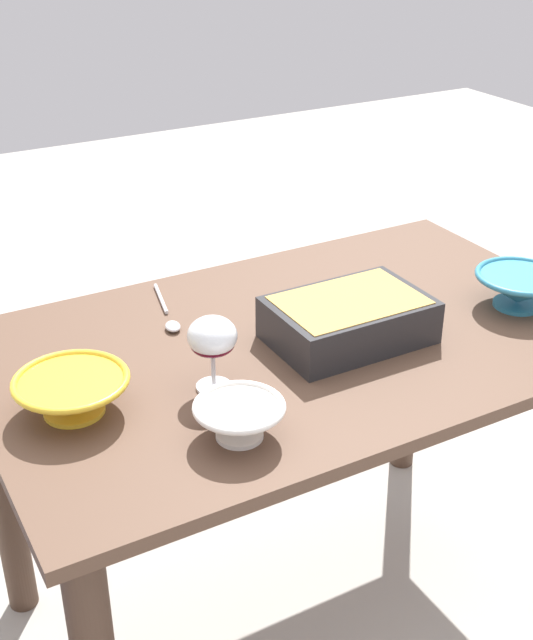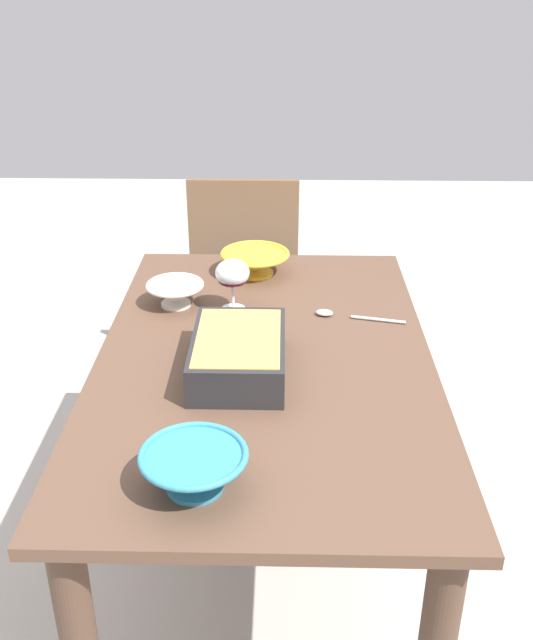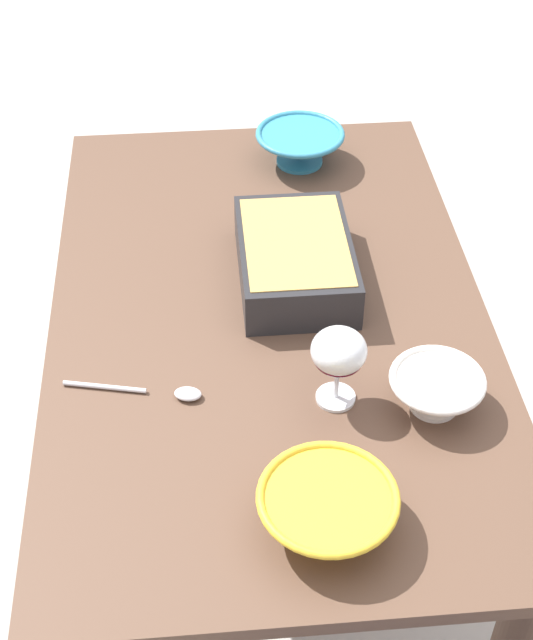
# 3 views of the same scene
# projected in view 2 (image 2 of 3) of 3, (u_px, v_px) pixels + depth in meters

# --- Properties ---
(ground_plane) EXTENTS (8.00, 8.00, 0.00)m
(ground_plane) POSITION_uv_depth(u_px,v_px,m) (265.00, 585.00, 2.01)
(ground_plane) COLOR #B2ADA3
(dining_table) EXTENTS (1.24, 0.77, 0.73)m
(dining_table) POSITION_uv_depth(u_px,v_px,m) (265.00, 404.00, 1.74)
(dining_table) COLOR brown
(dining_table) RESTS_ON ground_plane
(chair) EXTENTS (0.44, 0.43, 0.82)m
(chair) POSITION_uv_depth(u_px,v_px,m) (242.00, 284.00, 2.67)
(chair) COLOR #334772
(chair) RESTS_ON ground_plane
(wine_glass) EXTENTS (0.09, 0.09, 0.14)m
(wine_glass) POSITION_uv_depth(u_px,v_px,m) (232.00, 276.00, 1.84)
(wine_glass) COLOR white
(wine_glass) RESTS_ON dining_table
(casserole_dish) EXTENTS (0.30, 0.20, 0.09)m
(casserole_dish) POSITION_uv_depth(u_px,v_px,m) (238.00, 353.00, 1.59)
(casserole_dish) COLOR #262628
(casserole_dish) RESTS_ON dining_table
(mixing_bowl) EXTENTS (0.19, 0.19, 0.08)m
(mixing_bowl) POSITION_uv_depth(u_px,v_px,m) (194.00, 468.00, 1.24)
(mixing_bowl) COLOR teal
(mixing_bowl) RESTS_ON dining_table
(small_bowl) EXTENTS (0.15, 0.15, 0.06)m
(small_bowl) POSITION_uv_depth(u_px,v_px,m) (175.00, 292.00, 1.90)
(small_bowl) COLOR white
(small_bowl) RESTS_ON dining_table
(serving_bowl) EXTENTS (0.20, 0.20, 0.07)m
(serving_bowl) POSITION_uv_depth(u_px,v_px,m) (255.00, 261.00, 2.08)
(serving_bowl) COLOR yellow
(serving_bowl) RESTS_ON dining_table
(serving_spoon) EXTENTS (0.07, 0.23, 0.01)m
(serving_spoon) POSITION_uv_depth(u_px,v_px,m) (342.00, 315.00, 1.85)
(serving_spoon) COLOR silver
(serving_spoon) RESTS_ON dining_table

